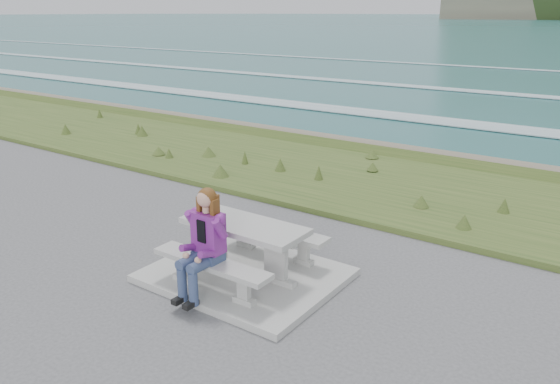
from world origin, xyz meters
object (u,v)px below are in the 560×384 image
(bench_seaward, at_px, (274,234))
(seated_woman, at_px, (201,258))
(picnic_table, at_px, (245,234))
(bench_landward, at_px, (212,268))

(bench_seaward, xyz_separation_m, seated_woman, (-0.05, -1.54, 0.18))
(picnic_table, height_order, bench_seaward, picnic_table)
(bench_seaward, relative_size, seated_woman, 1.25)
(bench_seaward, bearing_deg, picnic_table, -90.00)
(picnic_table, xyz_separation_m, seated_woman, (-0.05, -0.84, -0.05))
(picnic_table, bearing_deg, seated_woman, -93.36)
(picnic_table, relative_size, bench_landward, 1.00)
(picnic_table, height_order, bench_landward, picnic_table)
(bench_landward, distance_m, seated_woman, 0.23)
(bench_landward, relative_size, bench_seaward, 1.00)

